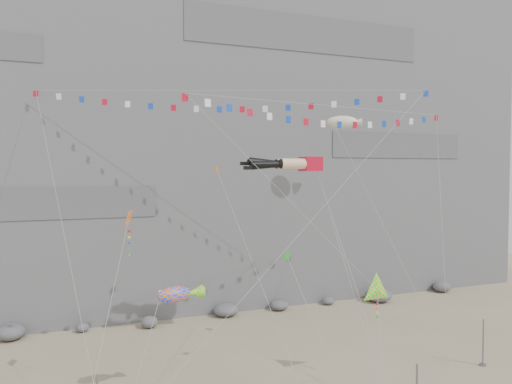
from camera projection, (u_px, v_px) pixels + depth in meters
ground at (299, 381)px, 35.61m from camera, size 120.00×120.00×0.00m
cliff at (190, 93)px, 64.27m from camera, size 80.00×28.00×50.00m
talus_boulders at (226, 310)px, 51.40m from camera, size 60.00×3.00×1.20m
anchor_pole_right at (483, 342)px, 38.31m from camera, size 0.12×0.12×3.62m
legs_kite at (290, 164)px, 40.96m from camera, size 6.73×16.27×21.42m
flag_banner_upper at (231, 91)px, 44.06m from camera, size 32.20×21.68×29.40m
flag_banner_lower at (332, 106)px, 40.13m from camera, size 25.10×7.94×22.68m
harlequin_kite at (129, 218)px, 32.45m from camera, size 4.62×7.67×14.11m
fish_windsock at (174, 295)px, 32.08m from camera, size 5.81×4.70×8.82m
delta_kite at (377, 291)px, 35.23m from camera, size 4.28×5.46×8.89m
blimp_windsock at (342, 122)px, 50.47m from camera, size 4.26×15.21×24.23m
small_kite_a at (219, 174)px, 41.45m from camera, size 2.38×14.48×20.55m
small_kite_b at (330, 216)px, 40.62m from camera, size 2.29×11.00×15.56m
small_kite_c at (288, 258)px, 35.99m from camera, size 1.17×9.94×12.76m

